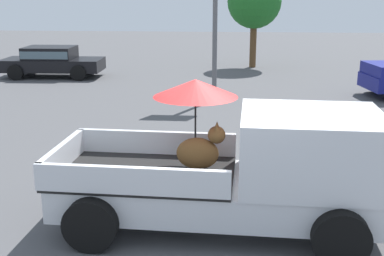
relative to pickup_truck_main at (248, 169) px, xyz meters
name	(u,v)px	position (x,y,z in m)	size (l,w,h in m)	color
ground_plane	(217,226)	(-0.47, 0.00, -0.98)	(80.00, 80.00, 0.00)	#4C4C4F
pickup_truck_main	(248,169)	(0.00, 0.00, 0.00)	(5.11, 2.39, 2.31)	black
parked_sedan_near	(52,60)	(-8.19, 13.81, -0.24)	(4.36, 2.09, 1.33)	black
motel_sign	(215,4)	(-0.90, 9.56, 2.28)	(1.40, 0.16, 4.59)	#59595B
tree_by_lot	(254,2)	(0.69, 17.54, 2.19)	(2.61, 2.61, 4.50)	brown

